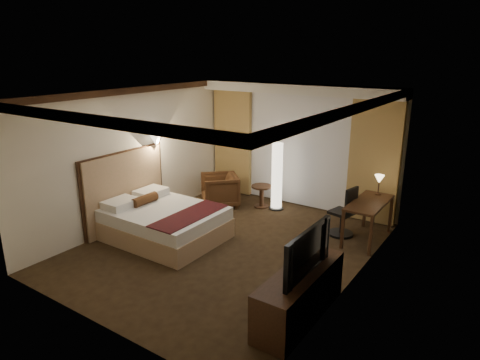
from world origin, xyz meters
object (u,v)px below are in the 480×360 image
Objects in this scene: bed at (165,223)px; armchair at (220,189)px; desk at (368,221)px; floor_lamp at (277,176)px; television at (300,247)px; side_table at (262,196)px; office_chair at (342,211)px; dresser at (300,295)px.

bed is 2.58× the size of armchair.
desk is (3.12, 2.04, 0.08)m from bed.
floor_lamp reaches higher than television.
desk is at bearing 33.10° from bed.
bed is at bearing -39.32° from armchair.
office_chair reaches higher than side_table.
floor_lamp reaches higher than office_chair.
office_chair is (2.87, -0.01, 0.10)m from armchair.
office_chair reaches higher than desk.
office_chair is (2.64, 1.99, 0.19)m from bed.
floor_lamp is at bearing 175.70° from office_chair.
dresser is 1.46× the size of television.
desk is 2.92m from television.
side_table is at bearing 128.26° from dresser.
side_table is 0.61m from floor_lamp.
floor_lamp is 0.88× the size of dresser.
office_chair is 2.90m from television.
television is (2.53, -3.25, 0.75)m from side_table.
side_table is 0.51× the size of office_chair.
armchair reaches higher than bed.
dresser is (2.23, -3.33, -0.42)m from floor_lamp.
armchair is at bearing -179.31° from desk.
bed reaches higher than side_table.
office_chair is (2.04, -0.44, 0.24)m from side_table.
armchair reaches higher than side_table.
desk is 0.50m from office_chair.
floor_lamp reaches higher than armchair.
floor_lamp is (1.17, 0.51, 0.35)m from armchair.
side_table is 2.10m from office_chair.
office_chair reaches higher than bed.
armchair is 0.81× the size of office_chair.
side_table is at bearing -179.51° from office_chair.
side_table is at bearing 71.80° from armchair.
desk is at bearing 18.77° from office_chair.
desk is 0.76× the size of dresser.
bed is 3.28m from dresser.
side_table is (0.83, 0.44, -0.15)m from armchair.
floor_lamp is (0.33, 0.08, 0.50)m from side_table.
television is at bearing -52.07° from side_table.
bed is 2.08× the size of office_chair.
floor_lamp is 4.03m from dresser.
bed is 3.31m from office_chair.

